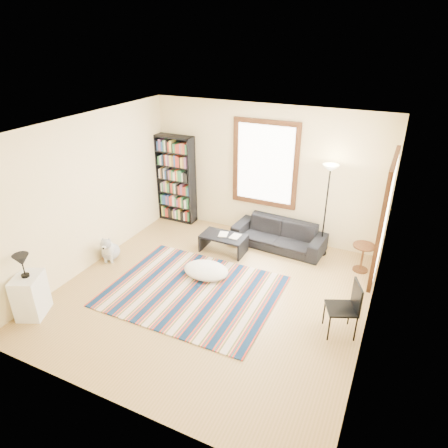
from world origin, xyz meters
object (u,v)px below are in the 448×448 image
at_px(floor_cushion, 206,270).
at_px(floor_lamp, 325,211).
at_px(side_table, 362,258).
at_px(dog, 110,247).
at_px(sofa, 279,235).
at_px(bookshelf, 176,179).
at_px(white_cabinet, 31,295).
at_px(coffee_table, 223,243).
at_px(folding_chair, 341,309).

xyz_separation_m(floor_cushion, floor_lamp, (1.72, 1.70, 0.82)).
height_order(side_table, dog, side_table).
xyz_separation_m(sofa, floor_cushion, (-0.85, -1.60, -0.17)).
distance_m(bookshelf, dog, 2.28).
bearing_deg(sofa, white_cabinet, -122.94).
distance_m(side_table, white_cabinet, 5.72).
xyz_separation_m(coffee_table, floor_cushion, (0.09, -0.94, -0.07)).
bearing_deg(sofa, dog, -142.37).
relative_size(coffee_table, floor_lamp, 0.48).
xyz_separation_m(floor_lamp, dog, (-3.68, -1.97, -0.67)).
height_order(sofa, coffee_table, sofa).
height_order(bookshelf, dog, bookshelf).
relative_size(sofa, floor_cushion, 2.21).
height_order(side_table, folding_chair, folding_chair).
height_order(sofa, floor_lamp, floor_lamp).
relative_size(floor_lamp, white_cabinet, 2.66).
height_order(coffee_table, folding_chair, folding_chair).
xyz_separation_m(floor_cushion, folding_chair, (2.49, -0.51, 0.32)).
bearing_deg(bookshelf, coffee_table, -29.47).
height_order(bookshelf, floor_lamp, bookshelf).
height_order(coffee_table, floor_lamp, floor_lamp).
height_order(coffee_table, white_cabinet, white_cabinet).
relative_size(coffee_table, dog, 1.73).
distance_m(side_table, dog, 4.80).
relative_size(floor_lamp, side_table, 3.44).
distance_m(bookshelf, floor_cushion, 2.70).
bearing_deg(sofa, side_table, -3.24).
distance_m(sofa, floor_cushion, 1.82).
relative_size(coffee_table, floor_cushion, 1.06).
xyz_separation_m(folding_chair, dog, (-4.45, 0.24, -0.17)).
relative_size(side_table, dog, 1.04).
bearing_deg(side_table, folding_chair, -91.51).
relative_size(bookshelf, dog, 3.85).
distance_m(bookshelf, folding_chair, 4.89).
bearing_deg(floor_lamp, folding_chair, -70.74).
distance_m(sofa, side_table, 1.70).
xyz_separation_m(floor_lamp, white_cabinet, (-3.68, -3.84, -0.58)).
height_order(floor_cushion, white_cabinet, white_cabinet).
relative_size(sofa, folding_chair, 2.19).
distance_m(floor_lamp, side_table, 1.10).
height_order(coffee_table, side_table, side_table).
xyz_separation_m(bookshelf, coffee_table, (1.65, -0.93, -0.82)).
distance_m(folding_chair, white_cabinet, 4.74).
distance_m(floor_cushion, dog, 1.99).
distance_m(coffee_table, white_cabinet, 3.61).
xyz_separation_m(coffee_table, white_cabinet, (-1.87, -3.08, 0.17)).
bearing_deg(coffee_table, dog, -147.05).
bearing_deg(side_table, sofa, 172.75).
xyz_separation_m(bookshelf, folding_chair, (4.23, -2.38, -0.57)).
relative_size(bookshelf, floor_lamp, 1.08).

